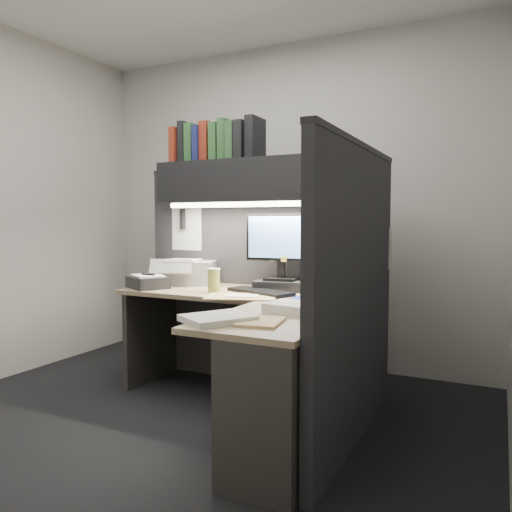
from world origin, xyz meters
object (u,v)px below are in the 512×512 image
Objects in this scene: desk at (249,358)px; coffee_cup at (214,281)px; overhead_shelf at (260,181)px; monitor at (281,260)px; telephone at (345,286)px; keyboard at (260,292)px; printer at (187,272)px; notebook_stack at (148,282)px.

coffee_cup reaches higher than desk.
monitor is at bearing -9.04° from overhead_shelf.
keyboard is at bearing -122.39° from telephone.
desk is 0.89m from monitor.
monitor reaches higher than printer.
monitor is (0.18, -0.03, -0.56)m from overhead_shelf.
overhead_shelf is at bearing 138.75° from keyboard.
notebook_stack is (-0.73, -0.34, -0.73)m from overhead_shelf.
notebook_stack is at bearing -154.92° from overhead_shelf.
coffee_cup is (-0.38, -0.28, -0.14)m from monitor.
coffee_cup is 0.34× the size of printer.
printer is (-0.44, 0.32, 0.01)m from coffee_cup.
overhead_shelf is 10.12× the size of coffee_cup.
printer is (-0.81, 0.04, -0.12)m from monitor.
monitor is 0.47m from telephone.
overhead_shelf is 0.93m from printer.
overhead_shelf is 0.80m from keyboard.
printer is (-1.25, -0.03, 0.04)m from telephone.
monitor is 1.21× the size of printer.
coffee_cup is (-0.50, 0.44, 0.36)m from desk.
coffee_cup is at bearing 3.54° from notebook_stack.
overhead_shelf reaches higher than desk.
keyboard is 0.79m from printer.
overhead_shelf is 0.59m from monitor.
coffee_cup is at bearing -57.31° from printer.
overhead_shelf is 5.54× the size of notebook_stack.
desk is 3.16× the size of monitor.
desk is at bearing -21.60° from notebook_stack.
coffee_cup is at bearing -150.93° from monitor.
monitor is 3.51× the size of coffee_cup.
monitor is 1.92× the size of notebook_stack.
overhead_shelf is 3.48× the size of printer.
telephone is at bearing 68.13° from desk.
telephone reaches higher than desk.
desk is at bearing -60.14° from printer.
telephone is at bearing 15.80° from notebook_stack.
coffee_cup is 0.54m from printer.
keyboard is 0.33m from coffee_cup.
monitor reaches higher than coffee_cup.
overhead_shelf is at bearing 25.08° from notebook_stack.
keyboard is 0.86m from notebook_stack.
telephone reaches higher than notebook_stack.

